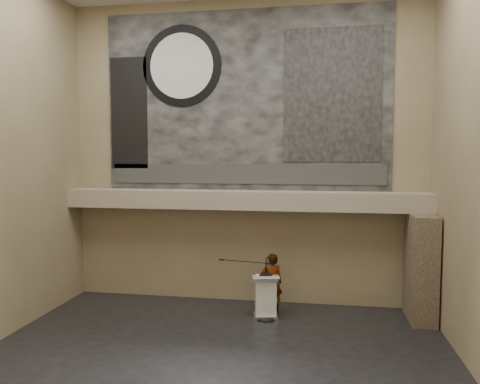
# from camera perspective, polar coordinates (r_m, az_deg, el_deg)

# --- Properties ---
(floor) EXTENTS (10.00, 10.00, 0.00)m
(floor) POSITION_cam_1_polar(r_m,az_deg,el_deg) (10.20, -3.17, -19.70)
(floor) COLOR black
(floor) RESTS_ON ground
(wall_back) EXTENTS (10.00, 0.02, 8.50)m
(wall_back) POSITION_cam_1_polar(r_m,az_deg,el_deg) (13.23, 0.58, 4.81)
(wall_back) COLOR #7B6D4E
(wall_back) RESTS_ON floor
(wall_front) EXTENTS (10.00, 0.02, 8.50)m
(wall_front) POSITION_cam_1_polar(r_m,az_deg,el_deg) (5.47, -12.66, 5.13)
(wall_front) COLOR #7B6D4E
(wall_front) RESTS_ON floor
(soffit) EXTENTS (10.00, 0.80, 0.50)m
(soffit) POSITION_cam_1_polar(r_m,az_deg,el_deg) (12.89, 0.30, -0.97)
(soffit) COLOR gray
(soffit) RESTS_ON wall_back
(sprinkler_left) EXTENTS (0.04, 0.04, 0.06)m
(sprinkler_left) POSITION_cam_1_polar(r_m,az_deg,el_deg) (13.23, -6.60, -2.08)
(sprinkler_left) COLOR #B2893D
(sprinkler_left) RESTS_ON soffit
(sprinkler_right) EXTENTS (0.04, 0.04, 0.06)m
(sprinkler_right) POSITION_cam_1_polar(r_m,az_deg,el_deg) (12.71, 8.75, -2.37)
(sprinkler_right) COLOR #B2893D
(sprinkler_right) RESTS_ON soffit
(banner) EXTENTS (8.00, 0.05, 5.00)m
(banner) POSITION_cam_1_polar(r_m,az_deg,el_deg) (13.29, 0.56, 11.07)
(banner) COLOR black
(banner) RESTS_ON wall_back
(banner_text_strip) EXTENTS (7.76, 0.02, 0.55)m
(banner_text_strip) POSITION_cam_1_polar(r_m,az_deg,el_deg) (13.17, 0.53, 2.20)
(banner_text_strip) COLOR #2B2B2B
(banner_text_strip) RESTS_ON banner
(banner_clock_rim) EXTENTS (2.30, 0.02, 2.30)m
(banner_clock_rim) POSITION_cam_1_polar(r_m,az_deg,el_deg) (13.79, -7.13, 15.00)
(banner_clock_rim) COLOR black
(banner_clock_rim) RESTS_ON banner
(banner_clock_face) EXTENTS (1.84, 0.02, 1.84)m
(banner_clock_face) POSITION_cam_1_polar(r_m,az_deg,el_deg) (13.77, -7.16, 15.01)
(banner_clock_face) COLOR silver
(banner_clock_face) RESTS_ON banner
(banner_building_print) EXTENTS (2.60, 0.02, 3.60)m
(banner_building_print) POSITION_cam_1_polar(r_m,az_deg,el_deg) (13.10, 11.17, 11.52)
(banner_building_print) COLOR black
(banner_building_print) RESTS_ON banner
(banner_brick_print) EXTENTS (1.10, 0.02, 3.20)m
(banner_brick_print) POSITION_cam_1_polar(r_m,az_deg,el_deg) (14.15, -13.38, 9.33)
(banner_brick_print) COLOR black
(banner_brick_print) RESTS_ON banner
(stone_pier) EXTENTS (0.60, 1.40, 2.70)m
(stone_pier) POSITION_cam_1_polar(r_m,az_deg,el_deg) (12.81, 21.19, -8.57)
(stone_pier) COLOR #46382B
(stone_pier) RESTS_ON floor
(lectern) EXTENTS (0.76, 0.61, 1.13)m
(lectern) POSITION_cam_1_polar(r_m,az_deg,el_deg) (12.34, 3.14, -12.59)
(lectern) COLOR silver
(lectern) RESTS_ON floor
(binder) EXTENTS (0.33, 0.29, 0.04)m
(binder) POSITION_cam_1_polar(r_m,az_deg,el_deg) (12.18, 3.18, -10.06)
(binder) COLOR black
(binder) RESTS_ON lectern
(papers) EXTENTS (0.30, 0.35, 0.00)m
(papers) POSITION_cam_1_polar(r_m,az_deg,el_deg) (12.18, 2.53, -10.14)
(papers) COLOR white
(papers) RESTS_ON lectern
(speaker_person) EXTENTS (0.66, 0.52, 1.59)m
(speaker_person) POSITION_cam_1_polar(r_m,az_deg,el_deg) (12.70, 3.88, -10.98)
(speaker_person) COLOR silver
(speaker_person) RESTS_ON floor
(mic_stand) EXTENTS (1.52, 0.52, 1.58)m
(mic_stand) POSITION_cam_1_polar(r_m,az_deg,el_deg) (12.34, 2.95, -14.14)
(mic_stand) COLOR black
(mic_stand) RESTS_ON floor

